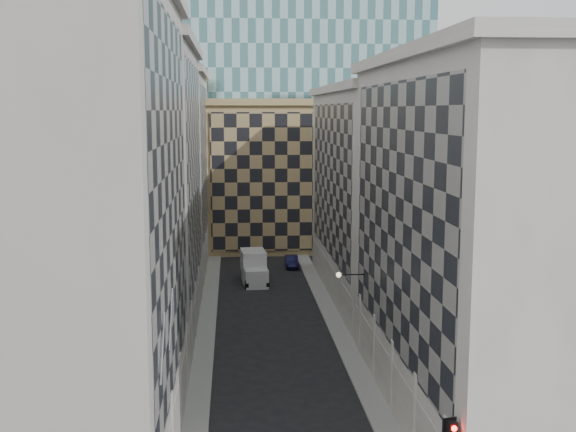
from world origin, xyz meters
TOP-DOWN VIEW (x-y plane):
  - sidewalk_west at (-5.25, 30.00)m, footprint 1.50×100.00m
  - sidewalk_east at (5.25, 30.00)m, footprint 1.50×100.00m
  - bldg_left_a at (-10.88, 11.00)m, footprint 10.80×22.80m
  - bldg_left_b at (-10.88, 33.00)m, footprint 10.80×22.80m
  - bldg_left_c at (-10.88, 55.00)m, footprint 10.80×22.80m
  - bldg_right_a at (10.88, 15.00)m, footprint 10.80×26.80m
  - bldg_right_b at (10.89, 42.00)m, footprint 10.80×28.80m
  - tan_block at (2.00, 67.90)m, footprint 16.80×14.80m
  - church_tower at (0.00, 82.00)m, footprint 7.20×7.20m
  - flagpoles_left at (-5.90, 6.00)m, footprint 0.10×6.33m
  - bracket_lamp at (4.38, 24.00)m, footprint 1.98×0.36m
  - box_truck at (-0.91, 47.89)m, footprint 2.79×5.97m
  - dark_car at (3.50, 54.84)m, footprint 1.43×3.96m

SIDE VIEW (x-z plane):
  - sidewalk_west at x=-5.25m, z-range 0.00..0.15m
  - sidewalk_east at x=5.25m, z-range 0.00..0.15m
  - dark_car at x=3.50m, z-range 0.00..1.30m
  - box_truck at x=-0.91m, z-range -0.21..2.98m
  - bracket_lamp at x=4.38m, z-range 6.02..6.38m
  - flagpoles_left at x=-5.90m, z-range 6.83..9.17m
  - tan_block at x=2.00m, z-range 0.04..18.84m
  - bldg_right_b at x=10.89m, z-range 0.00..19.70m
  - bldg_right_a at x=10.88m, z-range -0.03..20.67m
  - bldg_left_c at x=-10.88m, z-range -0.02..21.68m
  - bldg_left_b at x=-10.88m, z-range -0.03..22.67m
  - bldg_left_a at x=-10.88m, z-range -0.03..23.67m
  - church_tower at x=0.00m, z-range 1.20..52.70m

